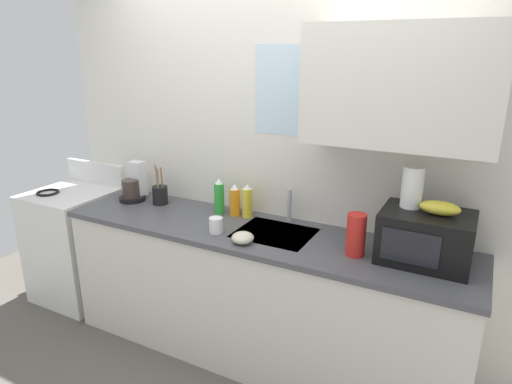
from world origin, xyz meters
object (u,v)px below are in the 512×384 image
(microwave, at_px, (425,237))
(dish_soap_bottle_yellow, at_px, (247,201))
(utensil_crock, at_px, (160,194))
(coffee_maker, at_px, (134,186))
(banana_bunch, at_px, (440,208))
(dish_soap_bottle_orange, at_px, (235,201))
(paper_towel_roll, at_px, (412,187))
(cereal_canister, at_px, (356,235))
(dish_soap_bottle_green, at_px, (219,197))
(mug_white, at_px, (216,225))
(stove_range, at_px, (77,244))
(small_bowl, at_px, (243,238))

(microwave, distance_m, dish_soap_bottle_yellow, 1.14)
(dish_soap_bottle_yellow, relative_size, utensil_crock, 0.78)
(coffee_maker, height_order, utensil_crock, utensil_crock)
(banana_bunch, xyz_separation_m, dish_soap_bottle_orange, (-1.28, 0.12, -0.20))
(paper_towel_roll, xyz_separation_m, utensil_crock, (-1.72, 0.02, -0.31))
(paper_towel_roll, distance_m, cereal_canister, 0.39)
(coffee_maker, xyz_separation_m, cereal_canister, (1.71, -0.16, 0.01))
(cereal_canister, bearing_deg, dish_soap_bottle_green, 168.55)
(mug_white, bearing_deg, utensil_crock, 158.01)
(cereal_canister, height_order, mug_white, cereal_canister)
(microwave, bearing_deg, dish_soap_bottle_yellow, 173.23)
(dish_soap_bottle_green, distance_m, utensil_crock, 0.49)
(dish_soap_bottle_green, relative_size, utensil_crock, 0.84)
(paper_towel_roll, relative_size, utensil_crock, 0.75)
(paper_towel_roll, bearing_deg, banana_bunch, -18.43)
(paper_towel_roll, bearing_deg, utensil_crock, 179.34)
(utensil_crock, bearing_deg, dish_soap_bottle_orange, 5.04)
(stove_range, xyz_separation_m, coffee_maker, (0.58, 0.10, 0.55))
(paper_towel_roll, height_order, utensil_crock, paper_towel_roll)
(cereal_canister, bearing_deg, banana_bunch, 14.38)
(paper_towel_roll, relative_size, cereal_canister, 0.93)
(stove_range, distance_m, dish_soap_bottle_orange, 1.51)
(banana_bunch, height_order, utensil_crock, banana_bunch)
(stove_range, relative_size, dish_soap_bottle_green, 4.38)
(coffee_maker, xyz_separation_m, utensil_crock, (0.23, 0.01, -0.03))
(dish_soap_bottle_yellow, bearing_deg, paper_towel_roll, -4.60)
(coffee_maker, height_order, mug_white, coffee_maker)
(mug_white, relative_size, utensil_crock, 0.32)
(dish_soap_bottle_yellow, bearing_deg, coffee_maker, -175.30)
(dish_soap_bottle_yellow, relative_size, small_bowl, 1.77)
(dish_soap_bottle_green, bearing_deg, coffee_maker, -176.52)
(small_bowl, bearing_deg, paper_towel_roll, 19.30)
(dish_soap_bottle_yellow, distance_m, utensil_crock, 0.69)
(dish_soap_bottle_orange, distance_m, dish_soap_bottle_green, 0.11)
(banana_bunch, distance_m, coffee_maker, 2.11)
(stove_range, relative_size, paper_towel_roll, 4.91)
(cereal_canister, bearing_deg, utensil_crock, 173.46)
(mug_white, bearing_deg, dish_soap_bottle_yellow, 82.95)
(dish_soap_bottle_green, bearing_deg, paper_towel_roll, -2.40)
(small_bowl, bearing_deg, utensil_crock, 159.67)
(paper_towel_roll, xyz_separation_m, dish_soap_bottle_orange, (-1.13, 0.07, -0.28))
(dish_soap_bottle_orange, relative_size, utensil_crock, 0.74)
(microwave, relative_size, dish_soap_bottle_orange, 2.12)
(coffee_maker, height_order, dish_soap_bottle_green, coffee_maker)
(dish_soap_bottle_yellow, relative_size, dish_soap_bottle_orange, 1.06)
(utensil_crock, bearing_deg, paper_towel_roll, -0.66)
(utensil_crock, relative_size, small_bowl, 2.26)
(dish_soap_bottle_yellow, relative_size, mug_white, 2.42)
(stove_range, height_order, utensil_crock, utensil_crock)
(dish_soap_bottle_green, xyz_separation_m, utensil_crock, (-0.48, -0.03, -0.05))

